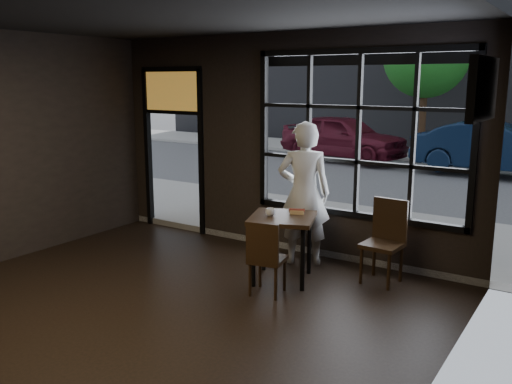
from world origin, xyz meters
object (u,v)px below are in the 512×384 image
Objects in this scene: cafe_table at (282,248)px; navy_car at (495,148)px; chair_near at (268,257)px; man at (304,194)px.

navy_car is (0.86, 9.59, 0.35)m from cafe_table.
chair_near reaches higher than cafe_table.
navy_car reaches higher than chair_near.
man is (-0.18, 1.23, 0.53)m from chair_near.
navy_car is at bearing -105.39° from chair_near.
chair_near is 1.36m from man.
man reaches higher than cafe_table.
cafe_table is 0.43× the size of man.
cafe_table is 9.64m from navy_car.
navy_car is (0.77, 10.08, 0.32)m from chair_near.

